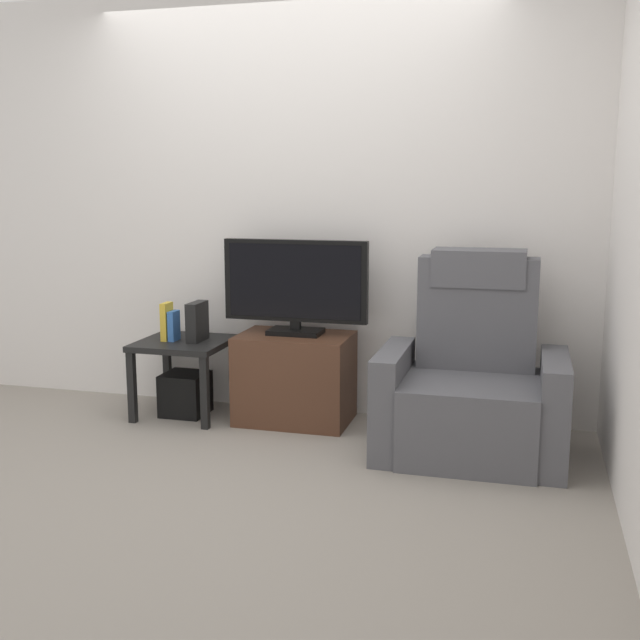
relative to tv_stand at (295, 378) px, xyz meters
name	(u,v)px	position (x,y,z in m)	size (l,w,h in m)	color
ground_plane	(233,468)	(-0.08, -0.84, -0.27)	(6.40, 6.40, 0.00)	gray
wall_back	(295,205)	(-0.08, 0.29, 1.03)	(6.40, 0.06, 2.60)	silver
tv_stand	(295,378)	(0.00, 0.00, 0.00)	(0.67, 0.46, 0.54)	#4C2D1E
television	(295,285)	(0.00, 0.02, 0.57)	(0.88, 0.20, 0.57)	black
recliner_armchair	(472,385)	(1.08, -0.26, 0.10)	(0.98, 0.78, 1.08)	#515156
side_table	(184,352)	(-0.71, -0.05, 0.13)	(0.54, 0.54, 0.48)	black
subwoofer_box	(185,394)	(-0.71, -0.05, -0.14)	(0.26, 0.26, 0.26)	black
book_leftmost	(167,321)	(-0.81, -0.07, 0.32)	(0.04, 0.11, 0.23)	gold
book_middle	(174,326)	(-0.76, -0.07, 0.30)	(0.04, 0.10, 0.19)	#3366B2
game_console	(197,322)	(-0.62, -0.04, 0.33)	(0.07, 0.20, 0.24)	black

